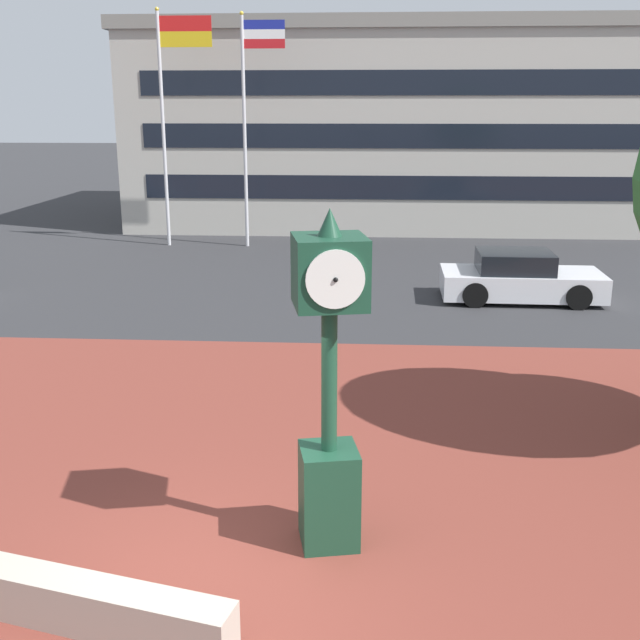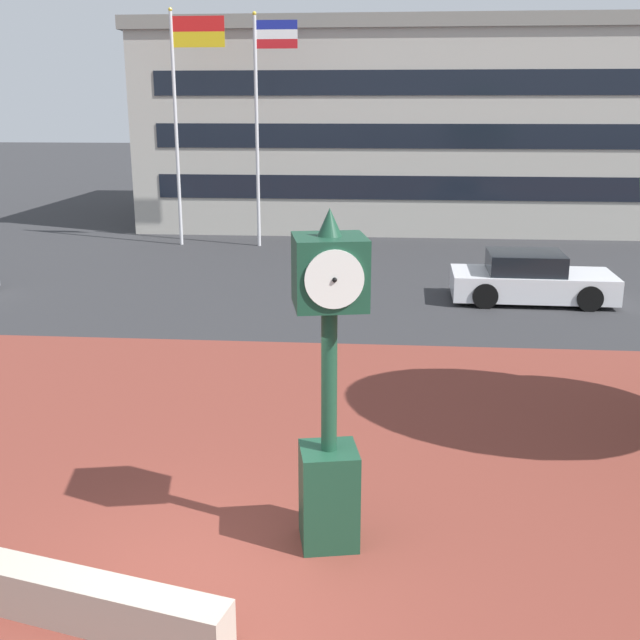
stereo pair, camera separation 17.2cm
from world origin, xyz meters
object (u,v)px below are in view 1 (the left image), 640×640
(street_clock, at_px, (329,388))
(civic_building, at_px, (393,125))
(flagpole_primary, at_px, (169,104))
(flagpole_secondary, at_px, (249,112))
(car_street_mid, at_px, (519,279))

(street_clock, bearing_deg, civic_building, 75.66)
(flagpole_primary, distance_m, flagpole_secondary, 2.80)
(flagpole_secondary, relative_size, civic_building, 0.36)
(flagpole_secondary, xyz_separation_m, civic_building, (5.25, 8.67, -0.61))
(street_clock, distance_m, civic_building, 28.18)
(street_clock, bearing_deg, flagpole_primary, 97.39)
(street_clock, relative_size, civic_building, 0.18)
(street_clock, xyz_separation_m, car_street_mid, (4.35, 11.85, -1.33))
(flagpole_secondary, distance_m, civic_building, 10.16)
(street_clock, distance_m, flagpole_secondary, 19.96)
(car_street_mid, distance_m, flagpole_secondary, 11.85)
(car_street_mid, bearing_deg, civic_building, -168.41)
(car_street_mid, xyz_separation_m, civic_building, (-2.91, 16.21, 3.51))
(flagpole_primary, xyz_separation_m, civic_building, (8.04, 8.67, -0.89))
(car_street_mid, bearing_deg, flagpole_secondary, -131.31)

